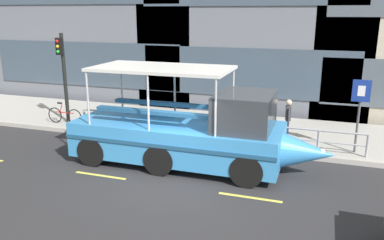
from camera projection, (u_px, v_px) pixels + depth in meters
The scene contains 10 objects.
ground_plane at pixel (176, 179), 12.24m from camera, with size 120.00×120.00×0.00m, color #2B2B2D.
sidewalk at pixel (222, 128), 17.33m from camera, with size 32.00×4.80×0.18m, color #A8A59E.
curb_edge at pixel (205, 146), 15.06m from camera, with size 32.00×0.18×0.18m, color #B2ADA3.
lane_centreline at pixel (170, 186), 11.78m from camera, with size 25.80×0.12×0.01m.
curb_guardrail at pixel (210, 127), 15.17m from camera, with size 11.32×0.09×0.85m.
traffic_light_pole at pixel (63, 69), 17.29m from camera, with size 0.24×0.46×3.97m.
parking_sign at pixel (360, 104), 13.59m from camera, with size 0.60×0.12×2.62m.
leaned_bicycle at pixel (65, 115), 17.59m from camera, with size 1.74×0.46×0.96m.
duck_tour_boat at pixel (192, 134), 13.17m from camera, with size 8.75×2.66×3.29m.
pedestrian_near_bow at pixel (288, 116), 15.14m from camera, with size 0.24×0.46×1.63m.
Camera 1 is at (4.09, -10.56, 5.03)m, focal length 36.84 mm.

